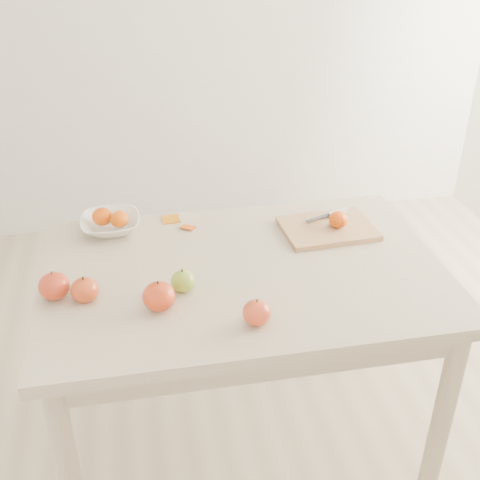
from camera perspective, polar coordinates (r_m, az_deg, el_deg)
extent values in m
plane|color=#C6B293|center=(2.30, 0.24, -18.63)|extent=(3.50, 3.50, 0.00)
cube|color=#C7B796|center=(1.81, 0.29, -3.24)|extent=(1.20, 0.80, 0.04)
cylinder|color=#BCAA8E|center=(2.30, -14.87, -7.74)|extent=(0.06, 0.06, 0.71)
cylinder|color=#BCAA8E|center=(2.43, 11.35, -4.93)|extent=(0.06, 0.06, 0.71)
cylinder|color=#BCAA8E|center=(1.81, -15.76, -20.92)|extent=(0.06, 0.06, 0.71)
cylinder|color=#BCAA8E|center=(1.97, 18.55, -16.01)|extent=(0.06, 0.06, 0.71)
cube|color=tan|center=(2.02, 8.31, 1.09)|extent=(0.31, 0.24, 0.02)
ellipsoid|color=#C94B07|center=(2.00, 9.29, 1.94)|extent=(0.06, 0.06, 0.05)
imported|color=white|center=(2.04, -12.16, 1.49)|extent=(0.20, 0.20, 0.05)
ellipsoid|color=#D84207|center=(2.04, -12.94, 2.19)|extent=(0.07, 0.07, 0.06)
ellipsoid|color=#D85E07|center=(2.01, -11.38, 1.96)|extent=(0.06, 0.06, 0.06)
cube|color=#C36C0D|center=(2.08, -6.57, 1.86)|extent=(0.06, 0.05, 0.01)
cube|color=#CB480E|center=(2.02, -4.95, 1.16)|extent=(0.06, 0.05, 0.01)
cube|color=white|center=(2.09, 9.27, 2.60)|extent=(0.08, 0.04, 0.01)
cube|color=#3A3D42|center=(2.04, 7.40, 2.09)|extent=(0.09, 0.05, 0.00)
ellipsoid|color=#5E861F|center=(1.70, -5.45, -3.89)|extent=(0.07, 0.07, 0.06)
ellipsoid|color=#A42718|center=(1.63, -7.70, -5.30)|extent=(0.09, 0.09, 0.08)
ellipsoid|color=maroon|center=(1.70, -14.51, -4.62)|extent=(0.08, 0.08, 0.07)
ellipsoid|color=#910E04|center=(1.73, -17.22, -4.20)|extent=(0.09, 0.09, 0.08)
ellipsoid|color=#A41D21|center=(1.57, 1.60, -6.90)|extent=(0.08, 0.08, 0.07)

